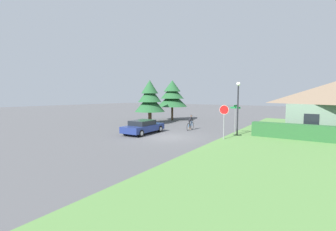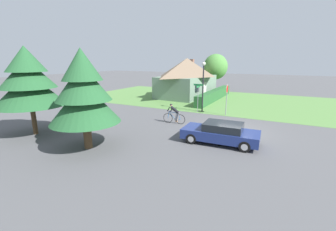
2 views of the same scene
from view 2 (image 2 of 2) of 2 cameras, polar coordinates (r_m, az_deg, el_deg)
ground_plane at (r=16.29m, az=16.17°, el=-3.76°), size 140.00×140.00×0.00m
grass_verge_right at (r=28.55m, az=13.31°, el=3.86°), size 16.00×36.00×0.01m
cottage_house at (r=30.52m, az=4.79°, el=9.77°), size 9.85×6.13×5.06m
hedge_row at (r=28.43m, az=11.72°, el=5.13°), size 11.81×0.90×1.21m
sedan_left_lane at (r=13.57m, az=13.25°, el=-4.33°), size 2.08×4.48×1.24m
cyclist at (r=17.33m, az=1.60°, el=0.35°), size 0.44×1.80×1.54m
stop_sign at (r=20.35m, az=14.73°, el=5.39°), size 0.74×0.07×2.72m
street_lamp at (r=21.23m, az=8.95°, el=9.35°), size 0.34×0.34×4.71m
street_name_sign at (r=21.19m, az=7.64°, el=5.77°), size 0.90×0.90×2.65m
conifer_tall_near at (r=12.72m, az=-20.63°, el=5.70°), size 3.73×3.73×5.41m
conifer_tall_far at (r=16.81m, az=-31.96°, el=7.52°), size 4.27×4.27×5.66m
deciduous_tree_right at (r=36.41m, az=11.96°, el=11.99°), size 3.71×3.71×5.73m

